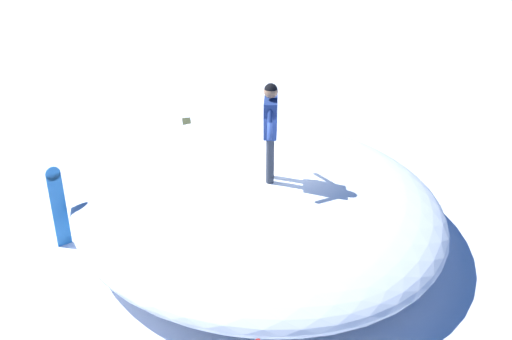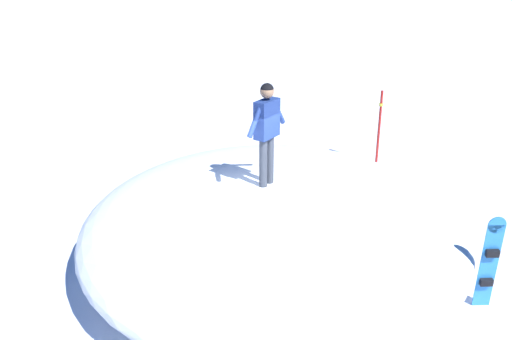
{
  "view_description": "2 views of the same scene",
  "coord_description": "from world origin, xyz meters",
  "views": [
    {
      "loc": [
        10.5,
        4.31,
        7.06
      ],
      "look_at": [
        1.06,
        0.3,
        1.61
      ],
      "focal_mm": 47.92,
      "sensor_mm": 36.0,
      "label": 1
    },
    {
      "loc": [
        -4.72,
        -7.07,
        5.29
      ],
      "look_at": [
        0.58,
        0.6,
        1.45
      ],
      "focal_mm": 40.3,
      "sensor_mm": 36.0,
      "label": 2
    }
  ],
  "objects": [
    {
      "name": "snowboard_primary_upright",
      "position": [
        2.29,
        -3.01,
        0.81
      ],
      "size": [
        0.28,
        0.24,
        1.57
      ],
      "color": "#2672BF",
      "rests_on": "ground"
    },
    {
      "name": "snowboarder_standing",
      "position": [
        0.65,
        0.39,
        2.33
      ],
      "size": [
        1.03,
        0.45,
        1.8
      ],
      "color": "#333842",
      "rests_on": "snow_mound"
    },
    {
      "name": "snow_mound",
      "position": [
        0.57,
        0.07,
        0.62
      ],
      "size": [
        9.67,
        9.83,
        1.24
      ],
      "primitive_type": "ellipsoid",
      "rotation": [
        0.0,
        0.0,
        0.93
      ],
      "color": "white",
      "rests_on": "ground"
    },
    {
      "name": "trail_marker_pole",
      "position": [
        5.21,
        2.09,
        0.99
      ],
      "size": [
        0.1,
        0.1,
        1.88
      ],
      "color": "#A51E19",
      "rests_on": "ground"
    },
    {
      "name": "ground",
      "position": [
        0.0,
        0.0,
        0.0
      ],
      "size": [
        240.0,
        240.0,
        0.0
      ],
      "primitive_type": "plane",
      "color": "white"
    }
  ]
}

